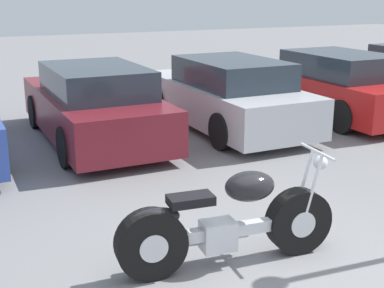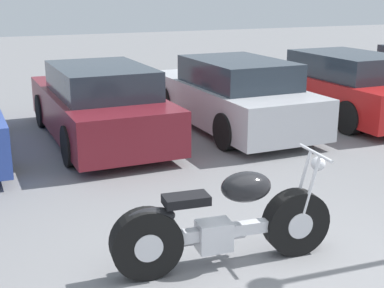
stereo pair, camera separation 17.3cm
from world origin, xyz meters
name	(u,v)px [view 1 (the left image)]	position (x,y,z in m)	size (l,w,h in m)	color
ground_plane	(291,277)	(0.00, 0.00, 0.00)	(60.00, 60.00, 0.00)	slate
motorcycle	(227,223)	(-0.43, 0.51, 0.45)	(2.31, 0.69, 1.11)	black
parked_car_maroon	(94,105)	(-0.37, 5.62, 0.66)	(1.84, 4.49, 1.40)	maroon
parked_car_silver	(226,95)	(2.28, 5.42, 0.66)	(1.84, 4.49, 1.40)	#BCBCC1
parked_car_red	(333,86)	(4.92, 5.39, 0.66)	(1.84, 4.49, 1.40)	red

